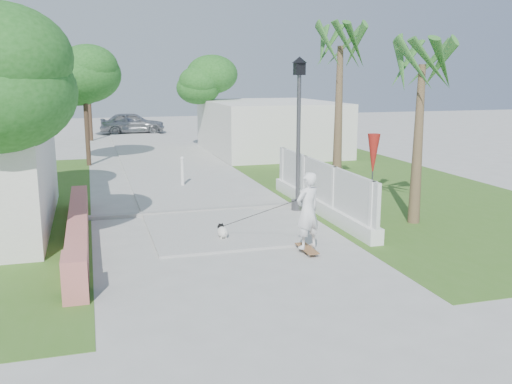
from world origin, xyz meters
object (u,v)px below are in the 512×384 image
object	(u,v)px
bollard	(182,171)
dog	(222,231)
skateboarder	(265,214)
street_lamp	(299,128)
patio_umbrella	(373,155)
parked_car	(132,123)

from	to	relation	value
bollard	dog	world-z (taller)	bollard
skateboarder	dog	bearing A→B (deg)	-65.94
bollard	skateboarder	bearing A→B (deg)	-84.86
street_lamp	skateboarder	xyz separation A→B (m)	(-2.00, -3.24, -1.64)
street_lamp	bollard	bearing A→B (deg)	120.96
patio_umbrella	parked_car	size ratio (longest dim) A/B	0.54
bollard	dog	distance (m)	6.94
street_lamp	patio_umbrella	world-z (taller)	street_lamp
bollard	parked_car	xyz separation A→B (m)	(-0.28, 19.53, 0.14)
patio_umbrella	parked_car	xyz separation A→B (m)	(-4.88, 25.03, -0.96)
dog	parked_car	xyz separation A→B (m)	(-0.13, 26.46, 0.52)
skateboarder	dog	distance (m)	1.31
patio_umbrella	skateboarder	bearing A→B (deg)	-150.10
patio_umbrella	dog	world-z (taller)	patio_umbrella
street_lamp	bollard	distance (m)	5.56
patio_umbrella	dog	distance (m)	5.17
bollard	patio_umbrella	world-z (taller)	patio_umbrella
bollard	patio_umbrella	size ratio (longest dim) A/B	0.47
skateboarder	bollard	bearing A→B (deg)	-106.47
skateboarder	parked_car	bearing A→B (deg)	-109.57
bollard	patio_umbrella	distance (m)	7.25
street_lamp	parked_car	world-z (taller)	street_lamp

